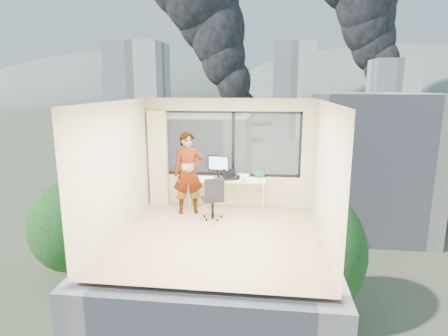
% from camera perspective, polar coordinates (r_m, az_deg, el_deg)
% --- Properties ---
extents(floor, '(4.00, 4.00, 0.01)m').
position_cam_1_polar(floor, '(7.48, -0.95, -10.31)').
color(floor, tan).
rests_on(floor, ground).
extents(ceiling, '(4.00, 4.00, 0.01)m').
position_cam_1_polar(ceiling, '(6.90, -1.03, 10.03)').
color(ceiling, white).
rests_on(ceiling, ground).
extents(wall_front, '(4.00, 0.01, 2.60)m').
position_cam_1_polar(wall_front, '(5.17, -4.07, -5.53)').
color(wall_front, beige).
rests_on(wall_front, ground).
extents(wall_left, '(0.01, 4.00, 2.60)m').
position_cam_1_polar(wall_left, '(7.61, -16.08, -0.12)').
color(wall_left, beige).
rests_on(wall_left, ground).
extents(wall_right, '(0.01, 4.00, 2.60)m').
position_cam_1_polar(wall_right, '(7.08, 15.25, -0.98)').
color(wall_right, beige).
rests_on(wall_right, ground).
extents(window_wall, '(3.30, 0.16, 1.55)m').
position_cam_1_polar(window_wall, '(8.98, 1.10, 3.70)').
color(window_wall, black).
rests_on(window_wall, ground).
extents(curtain, '(0.45, 0.14, 2.30)m').
position_cam_1_polar(curtain, '(9.27, -9.94, 1.45)').
color(curtain, beige).
rests_on(curtain, floor).
extents(desk, '(1.80, 0.60, 0.75)m').
position_cam_1_polar(desk, '(8.90, 0.52, -3.96)').
color(desk, beige).
rests_on(desk, floor).
extents(chair, '(0.65, 0.65, 0.98)m').
position_cam_1_polar(chair, '(8.25, -1.76, -4.47)').
color(chair, black).
rests_on(chair, floor).
extents(person, '(0.78, 0.62, 1.87)m').
position_cam_1_polar(person, '(8.56, -5.44, -0.81)').
color(person, '#2D2D33').
rests_on(person, floor).
extents(monitor, '(0.55, 0.25, 0.54)m').
position_cam_1_polar(monitor, '(8.86, -0.83, 0.25)').
color(monitor, black).
rests_on(monitor, desk).
extents(game_console, '(0.32, 0.29, 0.07)m').
position_cam_1_polar(game_console, '(8.97, 2.89, -1.15)').
color(game_console, white).
rests_on(game_console, desk).
extents(laptop, '(0.43, 0.44, 0.21)m').
position_cam_1_polar(laptop, '(8.71, 0.92, -1.08)').
color(laptop, black).
rests_on(laptop, desk).
extents(cellphone, '(0.10, 0.06, 0.01)m').
position_cam_1_polar(cellphone, '(8.64, 3.06, -1.88)').
color(cellphone, black).
rests_on(cellphone, desk).
extents(pen_cup, '(0.10, 0.10, 0.11)m').
position_cam_1_polar(pen_cup, '(8.74, 2.12, -1.38)').
color(pen_cup, black).
rests_on(pen_cup, desk).
extents(handbag, '(0.28, 0.17, 0.20)m').
position_cam_1_polar(handbag, '(8.92, 5.42, -0.81)').
color(handbag, '#0D4E3E').
rests_on(handbag, desk).
extents(exterior_ground, '(400.00, 400.00, 0.04)m').
position_cam_1_polar(exterior_ground, '(127.95, 6.53, 4.83)').
color(exterior_ground, '#515B3D').
rests_on(exterior_ground, ground).
extents(near_bldg_a, '(16.00, 12.00, 14.00)m').
position_cam_1_polar(near_bldg_a, '(39.41, -7.88, -2.17)').
color(near_bldg_a, beige).
rests_on(near_bldg_a, exterior_ground).
extents(near_bldg_b, '(14.00, 13.00, 16.00)m').
position_cam_1_polar(near_bldg_b, '(47.01, 20.44, 0.80)').
color(near_bldg_b, white).
rests_on(near_bldg_b, exterior_ground).
extents(far_tower_a, '(14.00, 14.00, 28.00)m').
position_cam_1_polar(far_tower_a, '(108.03, -12.67, 10.67)').
color(far_tower_a, silver).
rests_on(far_tower_a, exterior_ground).
extents(far_tower_b, '(13.00, 13.00, 30.00)m').
position_cam_1_polar(far_tower_b, '(127.03, 10.38, 11.45)').
color(far_tower_b, silver).
rests_on(far_tower_b, exterior_ground).
extents(far_tower_c, '(15.00, 15.00, 26.00)m').
position_cam_1_polar(far_tower_c, '(153.34, 24.07, 9.98)').
color(far_tower_c, silver).
rests_on(far_tower_c, exterior_ground).
extents(far_tower_d, '(16.00, 14.00, 22.00)m').
position_cam_1_polar(far_tower_d, '(168.36, -14.47, 10.11)').
color(far_tower_d, silver).
rests_on(far_tower_d, exterior_ground).
extents(hill_a, '(288.00, 216.00, 90.00)m').
position_cam_1_polar(hill_a, '(348.90, -13.48, 9.39)').
color(hill_a, slate).
rests_on(hill_a, exterior_ground).
extents(hill_b, '(300.00, 220.00, 96.00)m').
position_cam_1_polar(hill_b, '(341.92, 24.11, 8.60)').
color(hill_b, slate).
rests_on(hill_b, exterior_ground).
extents(tree_a, '(7.00, 7.00, 8.00)m').
position_cam_1_polar(tree_a, '(35.84, -22.14, -9.56)').
color(tree_a, '#174719').
rests_on(tree_a, exterior_ground).
extents(tree_b, '(7.60, 7.60, 9.00)m').
position_cam_1_polar(tree_b, '(27.91, 12.90, -14.21)').
color(tree_b, '#174719').
rests_on(tree_b, exterior_ground).
extents(tree_c, '(8.40, 8.40, 10.00)m').
position_cam_1_polar(tree_c, '(52.69, 30.33, -2.29)').
color(tree_c, '#174719').
rests_on(tree_c, exterior_ground).
extents(smoke_plume_b, '(30.00, 18.00, 70.00)m').
position_cam_1_polar(smoke_plume_b, '(186.46, 25.21, 18.80)').
color(smoke_plume_b, black).
rests_on(smoke_plume_b, exterior_ground).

